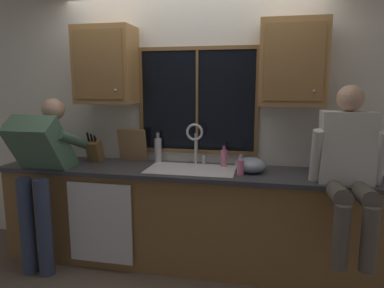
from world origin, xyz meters
The scene contains 22 objects.
back_wall centered at (0.00, 0.06, 1.27)m, with size 5.79×0.12×2.55m, color silver.
window_glass centered at (0.07, -0.01, 1.52)m, with size 1.10×0.02×0.95m, color black.
window_frame_top centered at (0.07, -0.02, 2.02)m, with size 1.17×0.02×0.04m, color brown.
window_frame_bottom centered at (0.07, -0.02, 1.03)m, with size 1.17×0.02×0.04m, color brown.
window_frame_left centered at (-0.49, -0.02, 1.52)m, with size 0.04×0.02×0.95m, color brown.
window_frame_right centered at (0.64, -0.02, 1.52)m, with size 0.04×0.02×0.95m, color brown.
window_mullion_center centered at (0.07, -0.02, 1.52)m, with size 0.02×0.02×0.95m, color brown.
lower_cabinet_run centered at (0.00, -0.29, 0.44)m, with size 3.39×0.58×0.88m, color olive.
countertop centered at (0.00, -0.31, 0.90)m, with size 3.45×0.62×0.04m, color #38383D.
dishwasher_front centered at (-0.69, -0.61, 0.46)m, with size 0.60×0.02×0.74m, color white.
upper_cabinet_left centered at (-0.78, -0.17, 1.86)m, with size 0.55×0.36×0.72m.
upper_cabinet_right centered at (0.93, -0.17, 1.86)m, with size 0.55×0.36×0.72m.
sink centered at (0.07, -0.30, 0.82)m, with size 0.80×0.46×0.21m.
faucet centered at (0.08, -0.12, 1.17)m, with size 0.18×0.09×0.40m.
person_standing centered at (-1.23, -0.61, 0.96)m, with size 0.53×0.69×1.56m.
person_sitting_on_counter centered at (1.35, -0.57, 1.10)m, with size 0.54×0.60×1.26m.
knife_block centered at (-0.94, -0.18, 1.03)m, with size 0.12×0.18×0.32m.
cutting_board centered at (-0.57, -0.08, 1.08)m, with size 0.29×0.02×0.33m, color #997047.
mixing_bowl centered at (0.61, -0.29, 0.98)m, with size 0.27×0.27×0.13m, color #8C99A8.
soap_dispenser centered at (0.53, -0.41, 0.99)m, with size 0.06×0.07×0.18m.
bottle_green_glass centered at (0.35, -0.12, 1.00)m, with size 0.06×0.06×0.21m.
bottle_tall_clear centered at (-0.31, -0.08, 1.05)m, with size 0.07×0.07×0.31m.
Camera 1 is at (0.71, -3.30, 1.68)m, focal length 32.34 mm.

